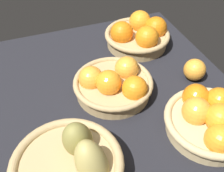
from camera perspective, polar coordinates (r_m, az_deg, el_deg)
The scene contains 6 objects.
market_tray at distance 83.98cm, azimuth 1.23°, elevation -2.38°, with size 84.00×72.00×3.00cm, color black.
basket_far_left_pears at distance 63.02cm, azimuth -8.54°, elevation -16.02°, with size 24.96×24.96×14.20cm.
basket_center at distance 80.65cm, azimuth 0.38°, elevation 0.52°, with size 23.69×23.69×10.05cm.
basket_near_left at distance 75.04cm, azimuth 20.07°, elevation -6.56°, with size 23.81×23.81×10.25cm.
basket_near_right at distance 101.52cm, azimuth 5.57°, elevation 10.61°, with size 23.63×23.63×10.71cm.
loose_orange_front_gap at distance 89.89cm, azimuth 16.83°, elevation 3.26°, with size 6.94×6.94×6.94cm, color #F49E33.
Camera 1 is at (-55.01, 22.32, 60.90)cm, focal length 43.91 mm.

